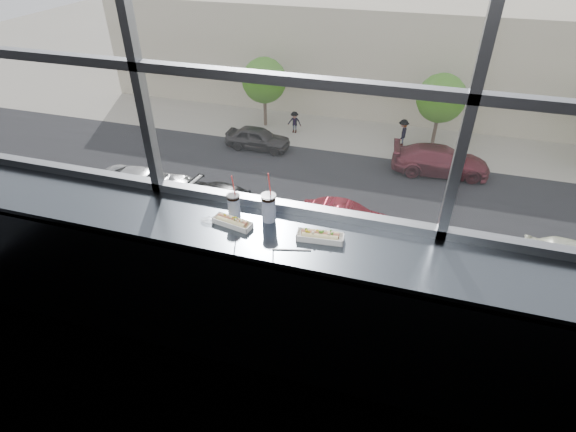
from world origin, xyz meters
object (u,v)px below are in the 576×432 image
(loose_straw, at_px, (292,250))
(car_near_b, at_px, (232,198))
(car_near_c, at_px, (346,216))
(pedestrian_a, at_px, (295,120))
(car_far_b, at_px, (442,156))
(pedestrian_b, at_px, (403,130))
(tree_left, at_px, (264,81))
(car_far_a, at_px, (258,135))
(tree_center, at_px, (441,98))
(wrapper, at_px, (208,220))
(hotdog_tray_left, at_px, (232,222))
(car_near_a, at_px, (145,182))
(soda_cup_right, at_px, (269,206))
(hotdog_tray_right, at_px, (320,236))
(soda_cup_left, at_px, (234,205))

(loose_straw, bearing_deg, car_near_b, 101.76)
(car_near_c, relative_size, pedestrian_a, 3.28)
(car_far_b, bearing_deg, car_near_c, 145.97)
(pedestrian_b, distance_m, pedestrian_a, 7.76)
(car_near_b, relative_size, tree_left, 1.18)
(car_far_a, height_order, car_near_b, same)
(tree_center, bearing_deg, wrapper, -95.16)
(hotdog_tray_left, bearing_deg, car_near_b, 126.68)
(wrapper, distance_m, car_far_b, 26.80)
(car_near_c, bearing_deg, pedestrian_a, 28.40)
(car_near_b, height_order, tree_left, tree_left)
(car_near_a, distance_m, tree_center, 19.54)
(hotdog_tray_left, xyz_separation_m, soda_cup_right, (0.21, 0.13, 0.08))
(car_near_c, bearing_deg, wrapper, -174.59)
(car_near_a, xyz_separation_m, tree_center, (15.25, 12.00, 2.22))
(hotdog_tray_right, height_order, tree_center, hotdog_tray_right)
(soda_cup_left, bearing_deg, soda_cup_right, 7.33)
(hotdog_tray_left, relative_size, tree_left, 0.06)
(wrapper, distance_m, car_near_b, 21.06)
(soda_cup_right, distance_m, car_near_a, 23.51)
(car_near_c, bearing_deg, hotdog_tray_left, -174.00)
(car_far_a, bearing_deg, car_near_b, -169.70)
(loose_straw, distance_m, tree_center, 29.77)
(car_near_c, xyz_separation_m, car_near_a, (-11.35, 0.00, 0.09))
(soda_cup_left, bearing_deg, tree_left, 109.44)
(car_near_a, xyz_separation_m, tree_left, (2.89, 12.00, 2.26))
(hotdog_tray_right, distance_m, soda_cup_left, 0.62)
(car_near_b, bearing_deg, tree_left, 18.64)
(wrapper, bearing_deg, tree_left, 109.12)
(car_near_a, bearing_deg, tree_center, -53.96)
(soda_cup_right, bearing_deg, soda_cup_left, -172.67)
(car_near_b, relative_size, car_near_a, 0.88)
(soda_cup_right, bearing_deg, wrapper, -159.76)
(hotdog_tray_right, xyz_separation_m, car_far_a, (-9.70, 24.26, -11.06))
(soda_cup_left, xyz_separation_m, car_near_c, (-1.49, 16.18, -11.08))
(wrapper, height_order, car_far_b, wrapper)
(car_near_c, height_order, pedestrian_b, pedestrian_b)
(soda_cup_right, bearing_deg, car_far_b, 83.62)
(hotdog_tray_right, xyz_separation_m, tree_left, (-10.55, 28.26, -8.67))
(loose_straw, distance_m, tree_left, 31.47)
(car_far_b, distance_m, car_near_b, 13.27)
(soda_cup_right, xyz_separation_m, car_far_b, (2.70, 24.15, -11.01))
(hotdog_tray_left, relative_size, car_near_b, 0.05)
(loose_straw, height_order, tree_left, loose_straw)
(car_near_b, bearing_deg, car_far_b, -45.09)
(pedestrian_b, bearing_deg, hotdog_tray_right, 0.59)
(hotdog_tray_right, relative_size, loose_straw, 1.28)
(wrapper, xyz_separation_m, tree_left, (-9.81, 28.28, -8.65))
(soda_cup_left, relative_size, pedestrian_b, 0.14)
(wrapper, distance_m, tree_center, 29.70)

